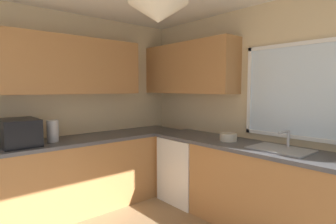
% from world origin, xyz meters
% --- Properties ---
extents(room_shell, '(4.03, 3.40, 2.55)m').
position_xyz_m(room_shell, '(-0.82, 0.51, 1.79)').
color(room_shell, beige).
rests_on(room_shell, ground_plane).
extents(counter_run_left, '(0.65, 3.01, 0.90)m').
position_xyz_m(counter_run_left, '(-1.64, 0.00, 0.45)').
color(counter_run_left, '#AD7542').
rests_on(counter_run_left, ground_plane).
extents(counter_run_back, '(3.12, 0.65, 0.90)m').
position_xyz_m(counter_run_back, '(0.21, 1.33, 0.45)').
color(counter_run_back, '#AD7542').
rests_on(counter_run_back, ground_plane).
extents(dishwasher, '(0.60, 0.60, 0.86)m').
position_xyz_m(dishwasher, '(-0.98, 1.30, 0.43)').
color(dishwasher, white).
rests_on(dishwasher, ground_plane).
extents(microwave, '(0.48, 0.36, 0.29)m').
position_xyz_m(microwave, '(-1.64, -0.60, 1.05)').
color(microwave, black).
rests_on(microwave, counter_run_left).
extents(kettle, '(0.13, 0.13, 0.25)m').
position_xyz_m(kettle, '(-1.62, -0.26, 1.03)').
color(kettle, '#B7B7BC').
rests_on(kettle, counter_run_left).
extents(sink_assembly, '(0.57, 0.40, 0.19)m').
position_xyz_m(sink_assembly, '(0.29, 1.34, 0.92)').
color(sink_assembly, '#9EA0A5').
rests_on(sink_assembly, counter_run_back).
extents(bowl, '(0.20, 0.20, 0.09)m').
position_xyz_m(bowl, '(-0.35, 1.33, 0.95)').
color(bowl, beige).
rests_on(bowl, counter_run_back).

